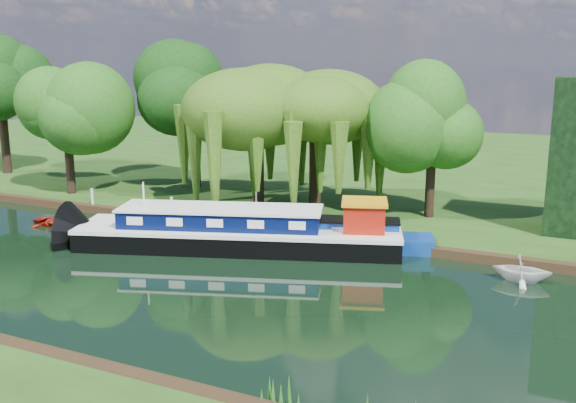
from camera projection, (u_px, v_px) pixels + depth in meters
The scene contains 15 objects.
ground at pixel (136, 273), 28.65m from camera, with size 120.00×120.00×0.00m, color black.
far_bank at pixel (372, 161), 58.60m from camera, with size 120.00×52.00×0.45m, color #1E3F11.
dutch_barge at pixel (241, 232), 32.19m from camera, with size 16.51×8.69×3.42m.
narrowboat at pixel (319, 236), 32.38m from camera, with size 11.42×5.25×1.66m.
red_dinghy at pixel (58, 225), 36.81m from camera, with size 2.07×2.90×0.60m, color maroon.
white_cruiser at pixel (521, 281), 27.58m from camera, with size 2.09×2.43×1.28m, color silver.
willow_left at pixel (257, 111), 38.19m from camera, with size 6.75×6.75×8.09m.
willow_right at pixel (316, 119), 37.50m from camera, with size 6.11×6.11×7.44m.
tree_far_left at pixel (66, 108), 42.21m from camera, with size 5.21×5.21×8.39m.
tree_far_back at pixel (0, 87), 49.68m from camera, with size 5.75×5.75×9.67m.
tree_far_mid at pixel (194, 96), 44.16m from camera, with size 5.68×5.68×9.30m.
tree_far_right at pixel (433, 126), 35.88m from camera, with size 4.65×4.65×7.60m.
lamppost at pixel (256, 181), 37.17m from camera, with size 0.36×0.36×2.56m.
mooring_posts at pixel (223, 211), 36.06m from camera, with size 19.16×0.16×1.00m.
reeds_near at pixel (160, 363), 18.98m from camera, with size 33.70×1.50×1.10m.
Camera 1 is at (17.78, -21.74, 9.38)m, focal length 40.00 mm.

